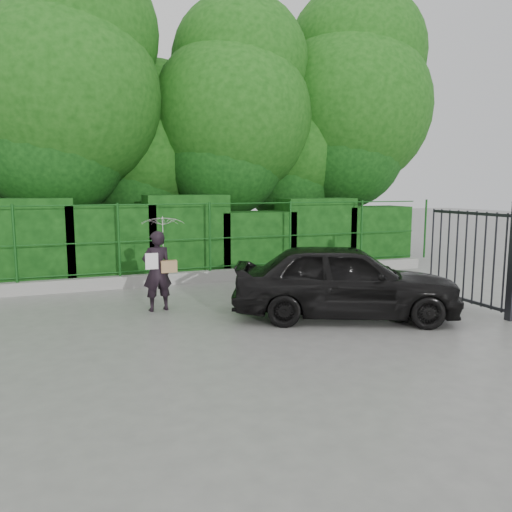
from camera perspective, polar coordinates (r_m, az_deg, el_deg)
name	(u,v)px	position (r m, az deg, el deg)	size (l,w,h in m)	color
ground	(258,328)	(8.92, 0.25, -8.24)	(80.00, 80.00, 0.00)	gray
kerb	(196,277)	(13.08, -6.92, -2.42)	(14.00, 0.25, 0.30)	#9E9E99
fence	(203,237)	(12.99, -6.05, 2.20)	(14.13, 0.06, 1.80)	#124814
hedge	(178,239)	(13.87, -8.89, 1.88)	(14.20, 1.20, 2.28)	black
trees	(203,119)	(16.43, -6.05, 15.34)	(17.10, 6.15, 8.08)	black
gate	(493,254)	(10.67, 25.50, 0.17)	(0.22, 2.33, 2.36)	#26262C
woman	(161,249)	(10.17, -10.81, 0.79)	(0.90, 0.89, 1.91)	black
car	(344,280)	(9.64, 10.08, -2.74)	(1.70, 4.23, 1.44)	black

